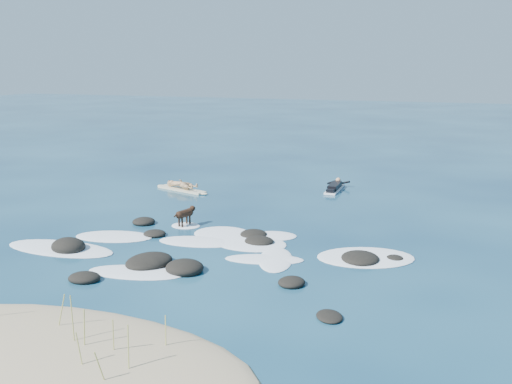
% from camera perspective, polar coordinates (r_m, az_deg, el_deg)
% --- Properties ---
extents(ground, '(160.00, 160.00, 0.00)m').
position_cam_1_polar(ground, '(19.18, -3.67, -5.11)').
color(ground, '#0A2642').
rests_on(ground, ground).
extents(sand_dune, '(9.00, 4.40, 0.60)m').
position_cam_1_polar(sand_dune, '(12.76, -19.67, -15.34)').
color(sand_dune, '#9E8966').
rests_on(sand_dune, ground).
extents(dune_grass, '(4.40, 1.81, 1.11)m').
position_cam_1_polar(dune_grass, '(12.26, -16.57, -13.37)').
color(dune_grass, tan).
rests_on(dune_grass, ground).
extents(reef_rocks, '(13.44, 7.16, 0.54)m').
position_cam_1_polar(reef_rocks, '(17.85, -7.85, -6.26)').
color(reef_rocks, black).
rests_on(reef_rocks, ground).
extents(breaking_foam, '(13.18, 6.41, 0.12)m').
position_cam_1_polar(breaking_foam, '(18.72, -4.67, -5.54)').
color(breaking_foam, white).
rests_on(breaking_foam, ground).
extents(standing_surfer_rig, '(3.20, 1.33, 1.86)m').
position_cam_1_polar(standing_surfer_rig, '(27.12, -7.48, 1.66)').
color(standing_surfer_rig, beige).
rests_on(standing_surfer_rig, ground).
extents(paddling_surfer_rig, '(1.17, 2.59, 0.45)m').
position_cam_1_polar(paddling_surfer_rig, '(27.36, 7.88, 0.50)').
color(paddling_surfer_rig, white).
rests_on(paddling_surfer_rig, ground).
extents(dog, '(0.49, 1.16, 0.75)m').
position_cam_1_polar(dog, '(21.09, -7.07, -2.14)').
color(dog, black).
rests_on(dog, ground).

